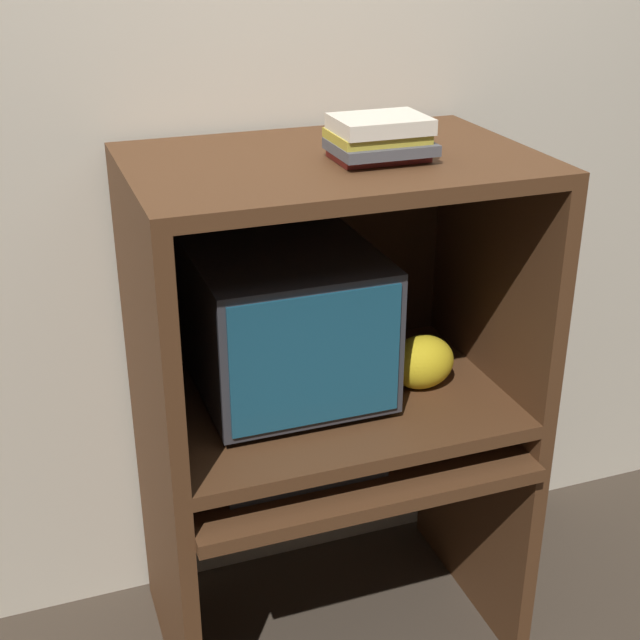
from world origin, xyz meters
The scene contains 9 objects.
wall_back centered at (0.00, 0.69, 1.30)m, with size 6.00×0.06×2.60m.
desk_base centered at (0.00, 0.27, 0.41)m, with size 0.94×0.66×0.66m.
desk_monitor_shelf centered at (0.00, 0.31, 0.73)m, with size 0.94×0.63×0.10m.
hutch_upper centered at (0.00, 0.35, 1.17)m, with size 0.94×0.63×0.62m.
crt_monitor centered at (-0.10, 0.37, 0.96)m, with size 0.45×0.47×0.38m.
keyboard centered at (-0.14, 0.15, 0.67)m, with size 0.39×0.16×0.03m.
mouse centered at (0.12, 0.16, 0.67)m, with size 0.07×0.05×0.03m.
snack_bag centered at (0.24, 0.28, 0.83)m, with size 0.17×0.13×0.14m.
book_stack centered at (0.09, 0.25, 1.43)m, with size 0.22×0.17×0.10m.
Camera 1 is at (-0.70, -1.55, 1.89)m, focal length 50.00 mm.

